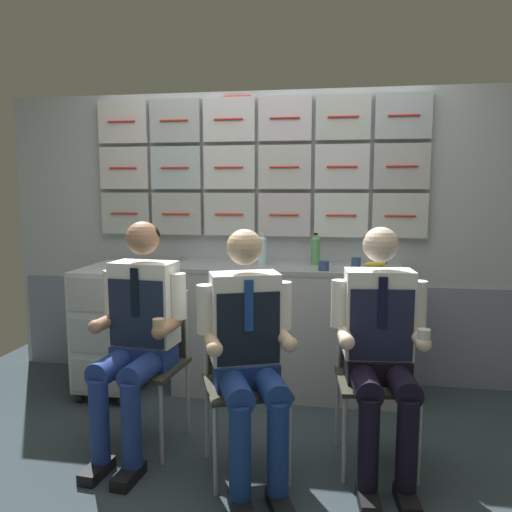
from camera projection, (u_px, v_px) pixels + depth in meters
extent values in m
cube|color=#2D3940|center=(243.00, 472.00, 2.68)|extent=(4.80, 4.80, 0.04)
cube|color=#AAB1B8|center=(277.00, 238.00, 3.89)|extent=(4.20, 0.06, 2.15)
cube|color=gray|center=(276.00, 330.00, 3.95)|extent=(4.12, 0.01, 0.74)
cube|color=#AAB5B1|center=(126.00, 213.00, 4.00)|extent=(0.38, 0.06, 0.32)
cylinder|color=red|center=(124.00, 213.00, 3.96)|extent=(0.22, 0.01, 0.01)
cube|color=#B0B0B0|center=(177.00, 214.00, 3.93)|extent=(0.38, 0.06, 0.32)
cylinder|color=red|center=(176.00, 214.00, 3.89)|extent=(0.22, 0.01, 0.01)
cube|color=#BBC0BF|center=(230.00, 214.00, 3.86)|extent=(0.38, 0.06, 0.32)
cylinder|color=red|center=(229.00, 214.00, 3.83)|extent=(0.22, 0.01, 0.01)
cube|color=#BDB5BB|center=(285.00, 214.00, 3.80)|extent=(0.38, 0.06, 0.32)
cylinder|color=red|center=(284.00, 215.00, 3.76)|extent=(0.22, 0.01, 0.01)
cube|color=silver|center=(341.00, 215.00, 3.73)|extent=(0.38, 0.06, 0.32)
cylinder|color=red|center=(341.00, 215.00, 3.69)|extent=(0.22, 0.01, 0.01)
cube|color=#BBC0BA|center=(400.00, 215.00, 3.66)|extent=(0.38, 0.06, 0.32)
cylinder|color=red|center=(400.00, 216.00, 3.63)|extent=(0.22, 0.01, 0.01)
cube|color=silver|center=(125.00, 168.00, 3.95)|extent=(0.38, 0.06, 0.32)
cylinder|color=red|center=(123.00, 168.00, 3.92)|extent=(0.22, 0.01, 0.01)
cube|color=#B2C1C4|center=(176.00, 168.00, 3.89)|extent=(0.38, 0.06, 0.32)
cylinder|color=red|center=(175.00, 168.00, 3.85)|extent=(0.22, 0.01, 0.01)
cube|color=silver|center=(230.00, 167.00, 3.82)|extent=(0.38, 0.06, 0.32)
cylinder|color=red|center=(229.00, 167.00, 3.78)|extent=(0.22, 0.01, 0.01)
cube|color=beige|center=(285.00, 167.00, 3.75)|extent=(0.38, 0.06, 0.32)
cylinder|color=red|center=(284.00, 167.00, 3.71)|extent=(0.22, 0.01, 0.01)
cube|color=silver|center=(342.00, 167.00, 3.68)|extent=(0.38, 0.06, 0.32)
cylinder|color=red|center=(342.00, 167.00, 3.65)|extent=(0.22, 0.01, 0.01)
cube|color=#AFAEAF|center=(401.00, 166.00, 3.62)|extent=(0.38, 0.06, 0.32)
cylinder|color=red|center=(402.00, 166.00, 3.58)|extent=(0.22, 0.01, 0.01)
cube|color=silver|center=(123.00, 122.00, 3.91)|extent=(0.38, 0.06, 0.32)
cylinder|color=red|center=(121.00, 121.00, 3.87)|extent=(0.22, 0.01, 0.01)
cube|color=#B0B7B9|center=(175.00, 121.00, 3.84)|extent=(0.38, 0.06, 0.32)
cylinder|color=red|center=(174.00, 120.00, 3.80)|extent=(0.22, 0.01, 0.01)
cube|color=silver|center=(229.00, 120.00, 3.77)|extent=(0.38, 0.06, 0.32)
cylinder|color=red|center=(228.00, 119.00, 3.74)|extent=(0.22, 0.01, 0.01)
cube|color=silver|center=(285.00, 119.00, 3.71)|extent=(0.38, 0.06, 0.32)
cylinder|color=red|center=(285.00, 118.00, 3.67)|extent=(0.22, 0.01, 0.01)
cube|color=#B7BEB8|center=(343.00, 117.00, 3.64)|extent=(0.38, 0.06, 0.32)
cylinder|color=red|center=(343.00, 117.00, 3.60)|extent=(0.22, 0.01, 0.01)
cube|color=#A9B2B9|center=(403.00, 116.00, 3.57)|extent=(0.38, 0.06, 0.32)
cylinder|color=red|center=(404.00, 115.00, 3.53)|extent=(0.22, 0.01, 0.01)
cube|color=red|center=(237.00, 99.00, 3.76)|extent=(0.20, 0.02, 0.05)
cube|color=#9CA0A5|center=(287.00, 331.00, 3.67)|extent=(1.56, 0.52, 0.88)
cube|color=gray|center=(287.00, 268.00, 3.61)|extent=(1.59, 0.53, 0.03)
sphere|color=black|center=(80.00, 397.00, 3.51)|extent=(0.07, 0.07, 0.07)
sphere|color=black|center=(123.00, 400.00, 3.46)|extent=(0.07, 0.07, 0.07)
sphere|color=black|center=(115.00, 369.00, 4.05)|extent=(0.07, 0.07, 0.07)
sphere|color=black|center=(152.00, 372.00, 4.00)|extent=(0.07, 0.07, 0.07)
cube|color=#B9BFC2|center=(116.00, 323.00, 3.70)|extent=(0.40, 0.64, 0.83)
cube|color=#A4ABAD|center=(97.00, 377.00, 3.42)|extent=(0.35, 0.01, 0.22)
cube|color=#A4ABAD|center=(95.00, 336.00, 3.38)|extent=(0.35, 0.01, 0.22)
cube|color=#A4ABAD|center=(93.00, 295.00, 3.34)|extent=(0.35, 0.01, 0.22)
cylinder|color=#28282D|center=(94.00, 276.00, 3.35)|extent=(0.32, 0.02, 0.02)
cylinder|color=#A8AAAF|center=(100.00, 417.00, 2.79)|extent=(0.02, 0.02, 0.44)
cylinder|color=#A8AAAF|center=(161.00, 425.00, 2.69)|extent=(0.02, 0.02, 0.44)
cylinder|color=#A8AAAF|center=(133.00, 391.00, 3.13)|extent=(0.02, 0.02, 0.44)
cylinder|color=#A8AAAF|center=(188.00, 398.00, 3.04)|extent=(0.02, 0.02, 0.44)
cube|color=#313226|center=(145.00, 367.00, 2.88)|extent=(0.44, 0.44, 0.02)
cube|color=#313226|center=(159.00, 322.00, 3.04)|extent=(0.37, 0.06, 0.40)
cylinder|color=#A8AAAF|center=(130.00, 320.00, 3.07)|extent=(0.02, 0.02, 0.40)
cylinder|color=#A8AAAF|center=(187.00, 324.00, 2.98)|extent=(0.02, 0.02, 0.40)
cube|color=black|center=(97.00, 471.00, 2.61)|extent=(0.11, 0.23, 0.06)
cube|color=black|center=(129.00, 476.00, 2.56)|extent=(0.11, 0.23, 0.06)
cylinder|color=navy|center=(99.00, 421.00, 2.61)|extent=(0.10, 0.10, 0.44)
cylinder|color=navy|center=(131.00, 425.00, 2.57)|extent=(0.10, 0.10, 0.44)
cylinder|color=navy|center=(115.00, 365.00, 2.74)|extent=(0.17, 0.38, 0.13)
cylinder|color=navy|center=(145.00, 368.00, 2.69)|extent=(0.17, 0.38, 0.13)
cube|color=navy|center=(144.00, 355.00, 2.87)|extent=(0.35, 0.23, 0.12)
cube|color=white|center=(145.00, 303.00, 2.85)|extent=(0.36, 0.23, 0.46)
cube|color=#19243D|center=(136.00, 314.00, 2.76)|extent=(0.32, 0.04, 0.37)
cube|color=black|center=(135.00, 292.00, 2.74)|extent=(0.04, 0.01, 0.26)
cylinder|color=white|center=(112.00, 292.00, 2.90)|extent=(0.08, 0.08, 0.25)
cylinder|color=#A67659|center=(106.00, 322.00, 2.81)|extent=(0.09, 0.24, 0.07)
sphere|color=#A67659|center=(95.00, 327.00, 2.71)|extent=(0.08, 0.08, 0.08)
cylinder|color=white|center=(178.00, 296.00, 2.79)|extent=(0.08, 0.08, 0.25)
cylinder|color=#A67659|center=(167.00, 327.00, 2.72)|extent=(0.09, 0.24, 0.07)
sphere|color=#A67659|center=(159.00, 332.00, 2.62)|extent=(0.08, 0.08, 0.08)
cylinder|color=tan|center=(159.00, 325.00, 2.61)|extent=(0.06, 0.06, 0.06)
sphere|color=#A67659|center=(143.00, 238.00, 2.81)|extent=(0.18, 0.18, 0.18)
ellipsoid|color=black|center=(144.00, 235.00, 2.82)|extent=(0.19, 0.18, 0.13)
cylinder|color=#A8AAAF|center=(215.00, 451.00, 2.42)|extent=(0.02, 0.02, 0.44)
cylinder|color=#A8AAAF|center=(289.00, 443.00, 2.50)|extent=(0.02, 0.02, 0.44)
cylinder|color=#A8AAAF|center=(207.00, 418.00, 2.77)|extent=(0.02, 0.02, 0.44)
cylinder|color=#A8AAAF|center=(272.00, 412.00, 2.85)|extent=(0.02, 0.02, 0.44)
cube|color=#313226|center=(246.00, 386.00, 2.61)|extent=(0.52, 0.52, 0.02)
cube|color=#313226|center=(239.00, 335.00, 2.76)|extent=(0.35, 0.16, 0.40)
cylinder|color=#A8AAAF|center=(206.00, 338.00, 2.72)|extent=(0.02, 0.02, 0.40)
cylinder|color=#A8AAAF|center=(272.00, 334.00, 2.79)|extent=(0.02, 0.02, 0.40)
cube|color=black|center=(242.00, 509.00, 2.30)|extent=(0.16, 0.24, 0.06)
cube|color=black|center=(280.00, 504.00, 2.33)|extent=(0.16, 0.24, 0.06)
cylinder|color=navy|center=(240.00, 452.00, 2.30)|extent=(0.10, 0.10, 0.44)
cylinder|color=navy|center=(278.00, 448.00, 2.34)|extent=(0.10, 0.10, 0.44)
cylinder|color=navy|center=(234.00, 388.00, 2.42)|extent=(0.25, 0.38, 0.13)
cylinder|color=navy|center=(270.00, 385.00, 2.46)|extent=(0.25, 0.38, 0.13)
cube|color=navy|center=(246.00, 373.00, 2.60)|extent=(0.37, 0.30, 0.12)
cube|color=white|center=(245.00, 317.00, 2.58)|extent=(0.38, 0.30, 0.45)
cube|color=black|center=(249.00, 329.00, 2.49)|extent=(0.29, 0.12, 0.36)
cube|color=navy|center=(249.00, 306.00, 2.47)|extent=(0.04, 0.02, 0.25)
cylinder|color=white|center=(205.00, 309.00, 2.53)|extent=(0.08, 0.08, 0.24)
cylinder|color=#D8B68F|center=(212.00, 343.00, 2.46)|extent=(0.14, 0.23, 0.07)
sphere|color=#D8B68F|center=(215.00, 349.00, 2.36)|extent=(0.08, 0.08, 0.08)
cylinder|color=white|center=(283.00, 305.00, 2.61)|extent=(0.08, 0.08, 0.24)
cylinder|color=#D8B68F|center=(284.00, 338.00, 2.53)|extent=(0.14, 0.23, 0.07)
sphere|color=#D8B68F|center=(290.00, 344.00, 2.43)|extent=(0.08, 0.08, 0.08)
sphere|color=#D8B68F|center=(245.00, 247.00, 2.53)|extent=(0.18, 0.18, 0.18)
ellipsoid|color=brown|center=(244.00, 243.00, 2.54)|extent=(0.22, 0.21, 0.12)
cylinder|color=#A8AAAF|center=(344.00, 440.00, 2.53)|extent=(0.02, 0.02, 0.44)
cylinder|color=#A8AAAF|center=(419.00, 442.00, 2.51)|extent=(0.02, 0.02, 0.44)
cylinder|color=#A8AAAF|center=(338.00, 409.00, 2.88)|extent=(0.02, 0.02, 0.44)
cylinder|color=#A8AAAF|center=(403.00, 411.00, 2.86)|extent=(0.02, 0.02, 0.44)
cube|color=#313226|center=(377.00, 382.00, 2.66)|extent=(0.44, 0.44, 0.02)
cube|color=#313226|center=(372.00, 332.00, 2.82)|extent=(0.37, 0.07, 0.40)
cylinder|color=#A8AAAF|center=(339.00, 332.00, 2.83)|extent=(0.02, 0.02, 0.40)
cylinder|color=#A8AAAF|center=(406.00, 333.00, 2.80)|extent=(0.02, 0.02, 0.40)
cube|color=black|center=(368.00, 499.00, 2.37)|extent=(0.11, 0.23, 0.06)
cube|color=black|center=(407.00, 501.00, 2.36)|extent=(0.11, 0.23, 0.06)
cylinder|color=black|center=(368.00, 444.00, 2.37)|extent=(0.10, 0.10, 0.44)
cylinder|color=black|center=(407.00, 445.00, 2.36)|extent=(0.10, 0.10, 0.44)
cylinder|color=black|center=(365.00, 382.00, 2.50)|extent=(0.17, 0.37, 0.13)
cylinder|color=black|center=(401.00, 383.00, 2.49)|extent=(0.17, 0.37, 0.13)
cube|color=black|center=(377.00, 369.00, 2.66)|extent=(0.34, 0.23, 0.12)
cube|color=white|center=(378.00, 314.00, 2.64)|extent=(0.36, 0.22, 0.45)
cube|color=#1A1E3A|center=(382.00, 325.00, 2.55)|extent=(0.31, 0.04, 0.36)
cube|color=black|center=(383.00, 303.00, 2.52)|extent=(0.04, 0.01, 0.25)
cylinder|color=white|center=(339.00, 304.00, 2.64)|extent=(0.08, 0.08, 0.24)
cylinder|color=beige|center=(345.00, 336.00, 2.56)|extent=(0.09, 0.23, 0.07)
sphere|color=beige|center=(347.00, 342.00, 2.46)|extent=(0.08, 0.08, 0.08)
cylinder|color=white|center=(418.00, 305.00, 2.62)|extent=(0.08, 0.08, 0.24)
cylinder|color=beige|center=(418.00, 337.00, 2.54)|extent=(0.09, 0.23, 0.07)
sphere|color=beige|center=(424.00, 344.00, 2.44)|extent=(0.08, 0.08, 0.08)
cylinder|color=silver|center=(424.00, 335.00, 2.43)|extent=(0.06, 0.06, 0.06)
sphere|color=beige|center=(381.00, 245.00, 2.59)|extent=(0.18, 0.18, 0.18)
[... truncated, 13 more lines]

